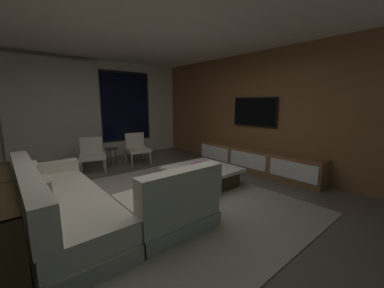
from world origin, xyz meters
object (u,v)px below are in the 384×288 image
(accent_chair_near_window, at_px, (137,147))
(side_stool, at_px, (111,152))
(sectional_couch, at_px, (91,205))
(book_stack_on_coffee_table, at_px, (200,167))
(accent_chair_by_curtain, at_px, (92,153))
(media_console, at_px, (255,160))
(mounted_tv, at_px, (255,112))
(coffee_table, at_px, (202,176))

(accent_chair_near_window, xyz_separation_m, side_stool, (-0.64, 0.08, -0.06))
(sectional_couch, height_order, book_stack_on_coffee_table, sectional_couch)
(accent_chair_near_window, distance_m, accent_chair_by_curtain, 1.12)
(accent_chair_by_curtain, distance_m, media_console, 3.74)
(sectional_couch, relative_size, book_stack_on_coffee_table, 8.48)
(accent_chair_by_curtain, distance_m, mounted_tv, 3.87)
(side_stool, relative_size, media_console, 0.15)
(book_stack_on_coffee_table, relative_size, mounted_tv, 0.26)
(book_stack_on_coffee_table, relative_size, media_console, 0.10)
(book_stack_on_coffee_table, relative_size, accent_chair_near_window, 0.38)
(media_console, bearing_deg, accent_chair_near_window, 125.42)
(accent_chair_by_curtain, bearing_deg, accent_chair_near_window, 0.67)
(sectional_couch, xyz_separation_m, mounted_tv, (3.82, 0.30, 1.06))
(side_stool, height_order, media_console, media_console)
(accent_chair_by_curtain, bearing_deg, sectional_couch, -107.38)
(media_console, relative_size, mounted_tv, 2.70)
(mounted_tv, bearing_deg, book_stack_on_coffee_table, -173.86)
(sectional_couch, distance_m, mounted_tv, 3.97)
(side_stool, bearing_deg, media_console, -46.63)
(book_stack_on_coffee_table, bearing_deg, media_console, 0.16)
(media_console, distance_m, mounted_tv, 1.13)
(sectional_couch, bearing_deg, mounted_tv, 4.49)
(side_stool, xyz_separation_m, mounted_tv, (2.55, -2.31, 0.98))
(sectional_couch, distance_m, accent_chair_by_curtain, 2.64)
(coffee_table, distance_m, mounted_tv, 2.11)
(book_stack_on_coffee_table, xyz_separation_m, accent_chair_near_window, (-0.02, 2.43, 0.02))
(book_stack_on_coffee_table, distance_m, side_stool, 2.60)
(accent_chair_near_window, xyz_separation_m, accent_chair_by_curtain, (-1.12, -0.01, 0.00))
(mounted_tv, bearing_deg, coffee_table, -176.25)
(accent_chair_near_window, bearing_deg, coffee_table, -86.17)
(coffee_table, bearing_deg, sectional_couch, -174.88)
(accent_chair_by_curtain, height_order, side_stool, accent_chair_by_curtain)
(side_stool, xyz_separation_m, media_console, (2.37, -2.51, -0.12))
(book_stack_on_coffee_table, distance_m, accent_chair_by_curtain, 2.68)
(sectional_couch, xyz_separation_m, accent_chair_by_curtain, (0.79, 2.52, 0.14))
(sectional_couch, xyz_separation_m, side_stool, (1.27, 2.61, 0.08))
(accent_chair_by_curtain, relative_size, media_console, 0.25)
(sectional_couch, xyz_separation_m, accent_chair_near_window, (1.91, 2.53, 0.14))
(book_stack_on_coffee_table, bearing_deg, sectional_couch, -177.13)
(sectional_couch, distance_m, book_stack_on_coffee_table, 1.93)
(media_console, height_order, mounted_tv, mounted_tv)
(coffee_table, xyz_separation_m, book_stack_on_coffee_table, (-0.14, -0.09, 0.23))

